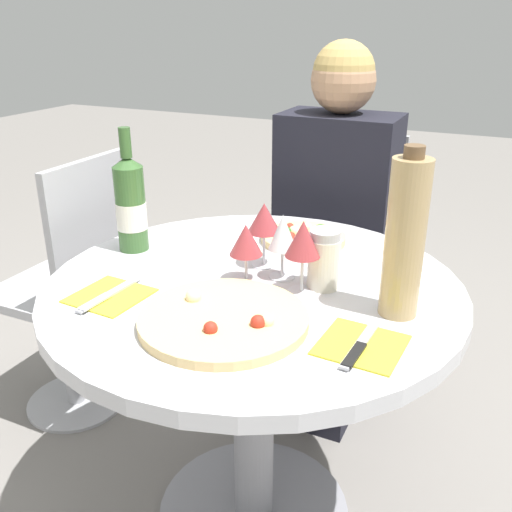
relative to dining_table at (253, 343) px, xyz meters
name	(u,v)px	position (x,y,z in m)	size (l,w,h in m)	color
dining_table	(253,343)	(0.00, 0.00, 0.00)	(0.96, 0.96, 0.71)	gray
chair_behind_diner	(338,263)	(-0.03, 0.78, -0.10)	(0.38, 0.38, 0.90)	#ADADB2
seated_diner	(327,250)	(-0.03, 0.64, 0.00)	(0.38, 0.46, 1.21)	black
chair_empty_side	(76,294)	(-0.72, 0.18, -0.10)	(0.38, 0.38, 0.90)	#ADADB2
pizza_large	(224,319)	(0.03, -0.20, 0.17)	(0.34, 0.34, 0.04)	#E5C17F
pizza_small_far	(302,237)	(0.01, 0.28, 0.18)	(0.23, 0.23, 0.05)	#E5C17F
wine_bottle	(131,205)	(-0.37, 0.05, 0.28)	(0.08, 0.08, 0.32)	#38602D
tall_carafe	(405,238)	(0.33, -0.01, 0.33)	(0.08, 0.08, 0.35)	tan
sugar_shaker	(324,259)	(0.15, 0.04, 0.23)	(0.07, 0.07, 0.14)	silver
wine_glass_front_right	(304,239)	(0.12, 0.00, 0.29)	(0.08, 0.08, 0.17)	silver
wine_glass_back_left	(264,219)	(-0.02, 0.10, 0.28)	(0.08, 0.08, 0.16)	silver
wine_glass_front_left	(247,240)	(-0.02, 0.00, 0.26)	(0.08, 0.08, 0.14)	silver
wine_glass_center	(283,234)	(0.05, 0.05, 0.27)	(0.07, 0.07, 0.15)	silver
place_setting_left	(109,296)	(-0.25, -0.20, 0.17)	(0.16, 0.19, 0.01)	yellow
place_setting_right	(361,345)	(0.30, -0.17, 0.17)	(0.16, 0.19, 0.01)	yellow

